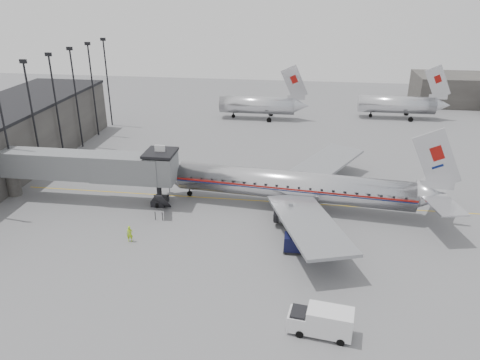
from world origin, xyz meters
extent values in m
plane|color=slate|center=(0.00, 0.00, 0.00)|extent=(160.00, 160.00, 0.00)
cube|color=gold|center=(3.00, 6.00, 0.01)|extent=(60.00, 0.15, 0.01)
cube|color=slate|center=(-22.00, 3.60, 4.30)|extent=(12.00, 2.80, 3.00)
cube|color=slate|center=(-13.00, 3.60, 4.30)|extent=(8.00, 3.00, 3.10)
cube|color=slate|center=(-9.00, 4.00, 4.30)|extent=(3.20, 3.60, 3.20)
cube|color=black|center=(-9.00, 4.00, 6.20)|extent=(3.40, 3.80, 0.30)
cube|color=white|center=(-9.00, 4.00, 6.70)|extent=(1.20, 0.15, 0.80)
cylinder|color=black|center=(-9.30, 3.60, 1.40)|extent=(0.56, 0.56, 2.80)
cube|color=black|center=(-9.30, 3.60, 0.35)|extent=(1.60, 2.20, 0.70)
cylinder|color=black|center=(-9.30, 2.60, 0.30)|extent=(0.30, 0.60, 0.60)
cylinder|color=black|center=(-9.30, 4.60, 0.30)|extent=(0.30, 0.60, 0.60)
cylinder|color=#393634|center=(-27.50, 3.60, 1.40)|extent=(1.60, 1.60, 2.80)
cube|color=black|center=(-8.20, 1.30, 1.50)|extent=(0.90, 3.20, 2.90)
cylinder|color=black|center=(-27.50, 4.00, 7.50)|extent=(0.24, 0.24, 15.00)
cylinder|color=black|center=(-27.50, 10.00, 7.50)|extent=(0.24, 0.24, 15.00)
cube|color=black|center=(-27.50, 10.00, 15.00)|extent=(0.90, 0.25, 0.50)
cylinder|color=black|center=(-27.50, 16.00, 7.50)|extent=(0.24, 0.24, 15.00)
cube|color=black|center=(-27.50, 16.00, 15.00)|extent=(0.90, 0.25, 0.50)
cylinder|color=black|center=(-27.50, 22.00, 7.50)|extent=(0.24, 0.24, 15.00)
cube|color=black|center=(-27.50, 22.00, 15.00)|extent=(0.90, 0.25, 0.50)
cylinder|color=black|center=(-27.50, 28.00, 7.50)|extent=(0.24, 0.24, 15.00)
cube|color=black|center=(-27.50, 28.00, 15.00)|extent=(0.90, 0.25, 0.50)
cylinder|color=black|center=(-27.50, 34.00, 7.50)|extent=(0.24, 0.24, 15.00)
cube|color=black|center=(-27.50, 34.00, 15.00)|extent=(0.90, 0.25, 0.50)
cylinder|color=silver|center=(-2.00, 42.00, 2.60)|extent=(14.00, 3.20, 3.20)
cube|color=silver|center=(4.80, 42.00, 7.00)|extent=(5.17, 0.26, 6.52)
cylinder|color=black|center=(-6.50, 42.00, 0.50)|extent=(0.24, 0.24, 1.00)
cylinder|color=silver|center=(24.00, 46.00, 2.60)|extent=(14.00, 3.20, 3.20)
cube|color=silver|center=(30.80, 46.00, 7.00)|extent=(5.17, 0.26, 6.52)
cylinder|color=black|center=(19.50, 46.00, 0.50)|extent=(0.24, 0.24, 1.00)
cylinder|color=silver|center=(6.00, 4.96, 2.67)|extent=(26.87, 6.00, 3.29)
cone|color=silver|center=(-8.59, 6.46, 2.67)|extent=(2.99, 3.55, 3.29)
cone|color=silver|center=(20.86, 3.43, 3.02)|extent=(3.86, 3.47, 3.13)
cube|color=maroon|center=(6.00, 4.96, 2.89)|extent=(26.87, 6.05, 0.16)
cube|color=#091652|center=(6.00, 4.96, 2.69)|extent=(26.87, 6.05, 0.09)
cube|color=silver|center=(20.59, 3.46, 7.11)|extent=(5.45, 0.82, 6.83)
cube|color=gray|center=(9.47, 12.65, 2.40)|extent=(11.32, 14.77, 1.06)
cube|color=gray|center=(7.84, -3.27, 2.40)|extent=(9.07, 15.04, 1.06)
cylinder|color=gray|center=(6.91, 9.52, 1.29)|extent=(3.20, 2.17, 1.87)
cylinder|color=gray|center=(5.97, 0.32, 1.29)|extent=(3.20, 2.17, 1.87)
cylinder|color=black|center=(-6.38, 6.23, 0.58)|extent=(0.18, 0.18, 1.16)
cylinder|color=black|center=(8.01, 7.08, 0.62)|extent=(0.23, 0.23, 1.24)
cylinder|color=black|center=(8.01, 7.08, 0.40)|extent=(0.92, 0.40, 0.89)
cylinder|color=black|center=(7.53, 2.48, 0.62)|extent=(0.23, 0.23, 1.24)
cylinder|color=black|center=(7.53, 2.48, 0.40)|extent=(0.92, 0.40, 0.89)
cube|color=silver|center=(9.48, -16.08, 1.24)|extent=(3.53, 2.28, 1.93)
cube|color=silver|center=(7.21, -15.76, 0.87)|extent=(1.70, 1.93, 1.28)
cube|color=black|center=(7.21, -15.76, 1.42)|extent=(1.31, 1.70, 0.55)
cylinder|color=black|center=(7.37, -16.61, 0.29)|extent=(0.61, 0.31, 0.59)
cylinder|color=black|center=(7.60, -14.98, 0.29)|extent=(0.61, 0.31, 0.59)
cylinder|color=black|center=(10.27, -17.02, 0.29)|extent=(0.61, 0.31, 0.59)
cylinder|color=black|center=(10.51, -15.39, 0.29)|extent=(0.61, 0.31, 0.59)
cube|color=black|center=(6.64, -4.75, 0.99)|extent=(2.09, 1.57, 1.45)
cube|color=black|center=(6.64, -4.75, 0.21)|extent=(2.19, 1.68, 0.12)
cylinder|color=black|center=(5.82, -5.38, 0.16)|extent=(0.31, 0.13, 0.31)
cylinder|color=black|center=(7.48, -5.36, 0.16)|extent=(0.31, 0.13, 0.31)
cylinder|color=black|center=(5.81, -4.13, 0.16)|extent=(0.31, 0.13, 0.31)
cylinder|color=black|center=(7.47, -4.12, 0.16)|extent=(0.31, 0.13, 0.31)
cube|color=white|center=(8.00, 2.00, 0.95)|extent=(2.24, 1.84, 1.39)
cube|color=black|center=(8.00, 2.00, 0.20)|extent=(2.35, 1.96, 0.12)
cylinder|color=black|center=(7.11, 1.56, 0.15)|extent=(0.32, 0.17, 0.30)
cylinder|color=black|center=(8.67, 1.26, 0.15)|extent=(0.32, 0.17, 0.30)
cylinder|color=black|center=(7.33, 2.74, 0.15)|extent=(0.32, 0.17, 0.30)
cylinder|color=black|center=(8.89, 2.44, 0.15)|extent=(0.32, 0.17, 0.30)
imported|color=#9DD218|center=(-9.72, -5.14, 0.83)|extent=(0.67, 0.51, 1.67)
camera|label=1|loc=(6.79, -43.88, 23.93)|focal=35.00mm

